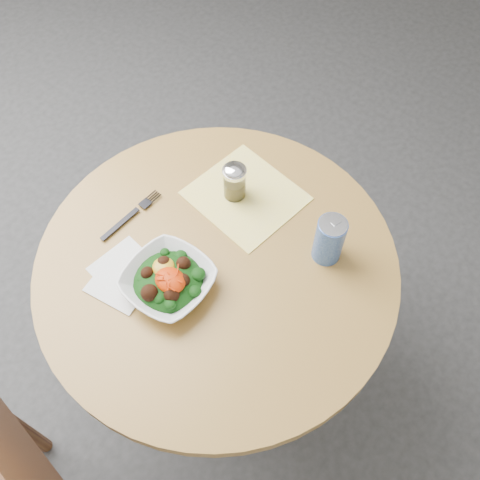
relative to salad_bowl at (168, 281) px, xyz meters
The scene contains 8 objects.
ground 0.79m from the salad_bowl, 68.79° to the left, with size 6.00×6.00×0.00m, color #2B2B2E.
table 0.26m from the salad_bowl, 68.79° to the left, with size 0.90×0.90×0.75m.
cloth_napkin 0.33m from the salad_bowl, 92.37° to the left, with size 0.27×0.25×0.00m, color yellow.
paper_napkins 0.12m from the salad_bowl, 158.22° to the right, with size 0.17×0.18×0.00m.
salad_bowl is the anchor object (origin of this frame).
fork 0.24m from the salad_bowl, 154.50° to the left, with size 0.03×0.20×0.00m.
spice_shaker 0.32m from the salad_bowl, 97.27° to the left, with size 0.06×0.06×0.11m.
beverage_can 0.39m from the salad_bowl, 49.92° to the left, with size 0.07×0.07×0.14m.
Camera 1 is at (0.44, -0.49, 1.89)m, focal length 40.00 mm.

